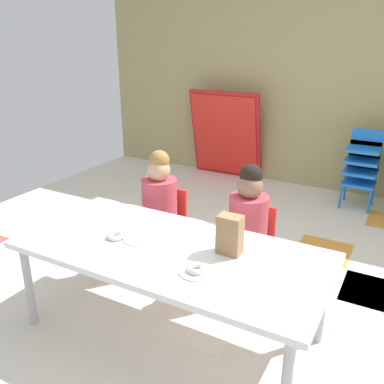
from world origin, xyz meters
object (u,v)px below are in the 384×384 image
object	(u,v)px
folded_activity_table	(225,135)
donut_powdered_on_plate	(197,269)
kid_chair_blue_stack	(362,164)
paper_plate_center_table	(139,239)
paper_bag_brown	(230,235)
seated_child_near_camera	(160,199)
donut_powdered_loose	(116,236)
paper_plate_near_edge	(197,272)
craft_table	(170,255)
seated_child_middle_seat	(249,218)

from	to	relation	value
folded_activity_table	donut_powdered_on_plate	bearing A→B (deg)	-67.93
kid_chair_blue_stack	paper_plate_center_table	size ratio (longest dim) A/B	4.44
paper_bag_brown	seated_child_near_camera	bearing A→B (deg)	146.30
donut_powdered_on_plate	donut_powdered_loose	xyz separation A→B (m)	(-0.59, 0.10, -0.01)
seated_child_near_camera	donut_powdered_on_plate	distance (m)	1.08
paper_bag_brown	paper_plate_center_table	size ratio (longest dim) A/B	1.22
donut_powdered_on_plate	donut_powdered_loose	bearing A→B (deg)	170.16
seated_child_near_camera	donut_powdered_loose	distance (m)	0.71
kid_chair_blue_stack	paper_plate_near_edge	size ratio (longest dim) A/B	4.44
paper_plate_near_edge	donut_powdered_on_plate	distance (m)	0.02
paper_bag_brown	donut_powdered_on_plate	world-z (taller)	paper_bag_brown
folded_activity_table	paper_bag_brown	xyz separation A→B (m)	(1.29, -2.78, 0.15)
paper_bag_brown	donut_powdered_loose	distance (m)	0.68
seated_child_near_camera	folded_activity_table	bearing A→B (deg)	102.47
kid_chair_blue_stack	paper_plate_center_table	distance (m)	2.81
kid_chair_blue_stack	paper_plate_near_edge	world-z (taller)	kid_chair_blue_stack
donut_powdered_on_plate	donut_powdered_loose	world-z (taller)	donut_powdered_on_plate
folded_activity_table	craft_table	bearing A→B (deg)	-71.25
seated_child_middle_seat	donut_powdered_on_plate	distance (m)	0.80
folded_activity_table	paper_bag_brown	bearing A→B (deg)	-65.04
seated_child_middle_seat	kid_chair_blue_stack	size ratio (longest dim) A/B	1.15
seated_child_near_camera	folded_activity_table	size ratio (longest dim) A/B	0.84
folded_activity_table	paper_bag_brown	size ratio (longest dim) A/B	4.94
paper_plate_center_table	donut_powdered_loose	distance (m)	0.14
seated_child_middle_seat	paper_bag_brown	distance (m)	0.56
seated_child_middle_seat	paper_plate_center_table	bearing A→B (deg)	-123.87
craft_table	paper_plate_center_table	size ratio (longest dim) A/B	9.72
craft_table	donut_powdered_loose	bearing A→B (deg)	-170.72
folded_activity_table	kid_chair_blue_stack	bearing A→B (deg)	-7.50
seated_child_middle_seat	paper_plate_near_edge	world-z (taller)	seated_child_middle_seat
seated_child_near_camera	kid_chair_blue_stack	bearing A→B (deg)	60.62
folded_activity_table	donut_powdered_loose	world-z (taller)	folded_activity_table
donut_powdered_on_plate	craft_table	bearing A→B (deg)	148.12
craft_table	seated_child_near_camera	size ratio (longest dim) A/B	1.91
seated_child_middle_seat	donut_powdered_loose	xyz separation A→B (m)	(-0.56, -0.69, 0.04)
paper_plate_center_table	donut_powdered_loose	world-z (taller)	donut_powdered_loose
seated_child_near_camera	paper_bag_brown	size ratio (longest dim) A/B	4.17
paper_bag_brown	craft_table	bearing A→B (deg)	-161.57
kid_chair_blue_stack	donut_powdered_loose	bearing A→B (deg)	-110.19
paper_bag_brown	donut_powdered_loose	world-z (taller)	paper_bag_brown
seated_child_near_camera	paper_bag_brown	world-z (taller)	seated_child_near_camera
kid_chair_blue_stack	paper_bag_brown	world-z (taller)	kid_chair_blue_stack
donut_powdered_loose	donut_powdered_on_plate	bearing A→B (deg)	-9.84
seated_child_near_camera	folded_activity_table	xyz separation A→B (m)	(-0.50, 2.25, -0.02)
craft_table	paper_plate_center_table	xyz separation A→B (m)	(-0.21, -0.00, 0.05)
craft_table	donut_powdered_loose	size ratio (longest dim) A/B	16.49
seated_child_middle_seat	paper_plate_near_edge	size ratio (longest dim) A/B	5.10
paper_plate_center_table	donut_powdered_on_plate	size ratio (longest dim) A/B	1.78
kid_chair_blue_stack	craft_table	bearing A→B (deg)	-103.94
folded_activity_table	paper_plate_near_edge	distance (m)	3.28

